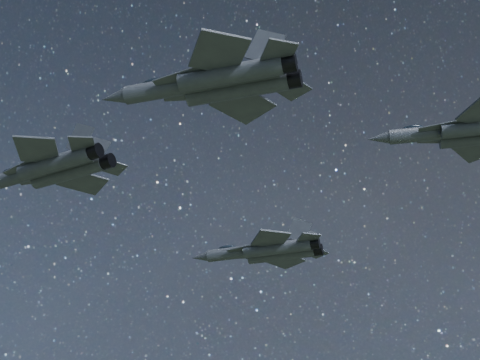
% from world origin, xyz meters
% --- Properties ---
extents(jet_lead, '(19.71, 13.87, 4.98)m').
position_xyz_m(jet_lead, '(-17.75, -3.75, 157.63)').
color(jet_lead, '#383E46').
extents(jet_left, '(19.24, 13.55, 4.86)m').
position_xyz_m(jet_left, '(-1.99, 23.96, 156.65)').
color(jet_left, '#383E46').
extents(jet_right, '(18.32, 12.84, 4.62)m').
position_xyz_m(jet_right, '(7.02, -14.89, 154.42)').
color(jet_right, '#383E46').
extents(jet_slot, '(17.46, 12.02, 4.38)m').
position_xyz_m(jet_slot, '(25.90, 5.13, 157.41)').
color(jet_slot, '#383E46').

